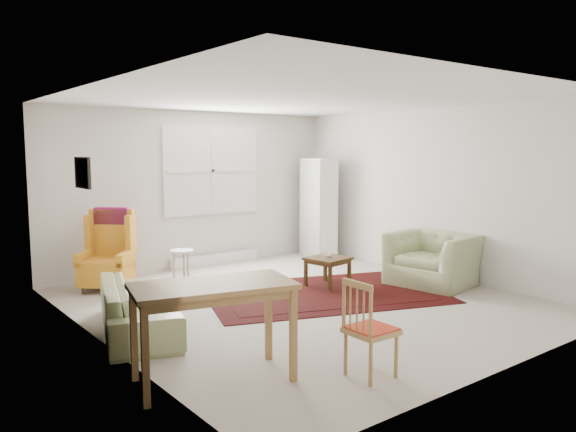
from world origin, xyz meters
TOP-DOWN VIEW (x-y plane):
  - room at (0.02, 0.21)m, footprint 5.04×5.54m
  - rug at (0.46, 0.14)m, footprint 3.52×2.87m
  - sofa at (-2.07, 0.16)m, footprint 1.19×1.90m
  - armchair at (2.02, -0.41)m, footprint 1.15×1.26m
  - wingback_chair at (-1.71, 2.09)m, footprint 0.92×0.92m
  - coffee_table at (0.77, 0.40)m, footprint 0.59×0.59m
  - stool at (-0.65, 1.98)m, footprint 0.42×0.42m
  - cabinet at (2.10, 2.14)m, footprint 0.47×0.74m
  - desk at (-2.10, -1.43)m, footprint 1.40×0.93m
  - desk_chair at (-1.02, -2.15)m, footprint 0.37×0.37m

SIDE VIEW (x-z plane):
  - rug at x=0.46m, z-range 0.00..0.03m
  - coffee_table at x=0.77m, z-range 0.00..0.42m
  - stool at x=-0.65m, z-range 0.00..0.45m
  - sofa at x=-2.07m, z-range 0.00..0.71m
  - desk at x=-2.10m, z-range 0.00..0.82m
  - desk_chair at x=-1.02m, z-range 0.00..0.83m
  - armchair at x=2.02m, z-range 0.00..0.87m
  - wingback_chair at x=-1.71m, z-range 0.00..1.10m
  - cabinet at x=2.10m, z-range 0.00..1.74m
  - room at x=0.02m, z-range 0.00..2.51m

